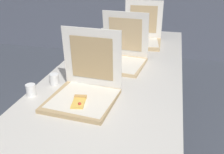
{
  "coord_description": "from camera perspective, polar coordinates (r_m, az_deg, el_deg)",
  "views": [
    {
      "loc": [
        0.36,
        -0.89,
        1.46
      ],
      "look_at": [
        0.02,
        0.5,
        0.81
      ],
      "focal_mm": 41.03,
      "sensor_mm": 36.0,
      "label": 1
    }
  ],
  "objects": [
    {
      "name": "cup_white_mid",
      "position": [
        1.92,
        -7.63,
        3.67
      ],
      "size": [
        0.06,
        0.06,
        0.07
      ],
      "primitive_type": "cylinder",
      "color": "white",
      "rests_on": "table"
    },
    {
      "name": "table",
      "position": [
        1.78,
        0.79,
        -0.55
      ],
      "size": [
        0.89,
        2.48,
        0.75
      ],
      "color": "beige",
      "rests_on": "ground"
    },
    {
      "name": "cup_white_near_center",
      "position": [
        1.64,
        -12.75,
        -0.45
      ],
      "size": [
        0.06,
        0.06,
        0.07
      ],
      "primitive_type": "cylinder",
      "color": "white",
      "rests_on": "table"
    },
    {
      "name": "pizza_box_middle",
      "position": [
        1.9,
        1.91,
        4.41
      ],
      "size": [
        0.39,
        0.39,
        0.37
      ],
      "rotation": [
        0.0,
        0.0,
        -0.1
      ],
      "color": "tan",
      "rests_on": "table"
    },
    {
      "name": "pizza_box_back",
      "position": [
        2.42,
        6.56,
        8.7
      ],
      "size": [
        0.37,
        0.37,
        0.38
      ],
      "rotation": [
        0.0,
        0.0,
        0.04
      ],
      "color": "tan",
      "rests_on": "table"
    },
    {
      "name": "pizza_box_front",
      "position": [
        1.43,
        -6.25,
        -3.0
      ],
      "size": [
        0.38,
        0.38,
        0.38
      ],
      "rotation": [
        0.0,
        0.0,
        -0.07
      ],
      "color": "tan",
      "rests_on": "table"
    },
    {
      "name": "cup_white_near_left",
      "position": [
        1.54,
        -17.62,
        -2.76
      ],
      "size": [
        0.06,
        0.06,
        0.07
      ],
      "primitive_type": "cylinder",
      "color": "white",
      "rests_on": "table"
    }
  ]
}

